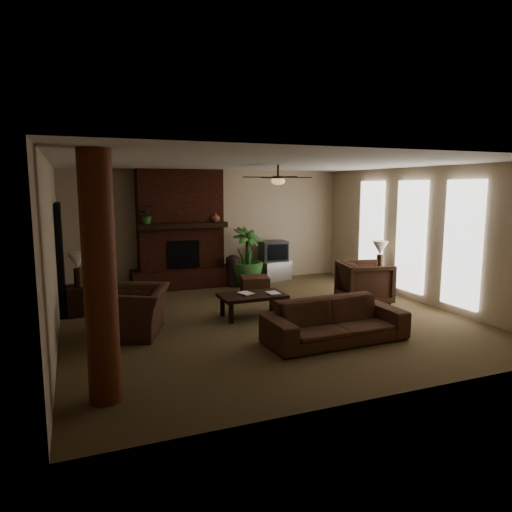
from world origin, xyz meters
name	(u,v)px	position (x,y,z in m)	size (l,w,h in m)	color
room_shell	(264,243)	(0.00, 0.00, 1.40)	(7.00, 7.00, 7.00)	brown
fireplace	(181,239)	(-0.80, 3.22, 1.16)	(2.40, 0.70, 2.80)	#481F13
windows	(411,237)	(3.45, 0.20, 1.35)	(0.08, 3.65, 2.35)	white
log_column	(100,279)	(-2.95, -2.40, 1.40)	(0.36, 0.36, 2.80)	brown
doorway	(60,258)	(-3.44, 1.80, 1.05)	(0.10, 1.00, 2.10)	black
ceiling_fan	(278,179)	(0.40, 0.30, 2.53)	(1.35, 1.35, 0.37)	black
sofa	(336,314)	(0.53, -1.61, 0.44)	(2.24, 0.65, 0.88)	#452B1D
armchair_left	(133,303)	(-2.34, -0.08, 0.52)	(1.18, 0.77, 1.03)	#452B1D
armchair_right	(365,281)	(2.31, 0.18, 0.49)	(0.95, 0.89, 0.97)	#452B1D
coffee_table	(252,297)	(-0.18, 0.15, 0.37)	(1.20, 0.70, 0.43)	black
ottoman	(255,285)	(0.55, 1.85, 0.20)	(0.60, 0.60, 0.40)	#452B1D
tv_stand	(274,270)	(1.59, 3.15, 0.25)	(0.85, 0.50, 0.50)	#AFAFB1
tv	(274,251)	(1.59, 3.14, 0.76)	(0.69, 0.58, 0.52)	#3D3C3F
floor_vase	(233,269)	(0.37, 2.84, 0.43)	(0.34, 0.34, 0.77)	#2E1F1A
floor_plant	(247,270)	(0.70, 2.75, 0.40)	(0.80, 1.43, 0.80)	#2E5E25
side_table_left	(79,300)	(-3.15, 1.51, 0.28)	(0.50, 0.50, 0.55)	black
lamp_left	(77,263)	(-3.15, 1.45, 1.00)	(0.46, 0.46, 0.65)	black
side_table_right	(379,282)	(3.15, 0.80, 0.28)	(0.50, 0.50, 0.55)	black
lamp_right	(380,250)	(3.15, 0.82, 1.00)	(0.42, 0.42, 0.65)	black
mantel_plant	(147,217)	(-1.62, 2.99, 1.72)	(0.38, 0.42, 0.33)	#2E5E25
mantel_vase	(216,217)	(-0.01, 2.99, 1.67)	(0.22, 0.23, 0.22)	brown
book_a	(241,287)	(-0.39, 0.17, 0.57)	(0.22, 0.03, 0.29)	#999999
book_b	(268,286)	(0.10, 0.05, 0.58)	(0.21, 0.02, 0.29)	#999999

